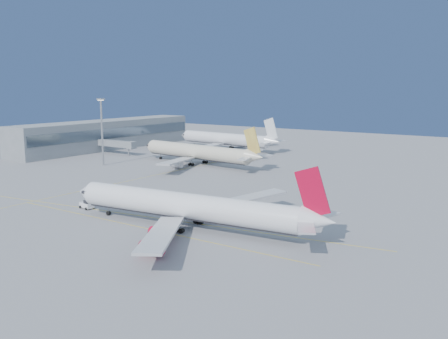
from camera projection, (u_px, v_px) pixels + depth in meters
ground at (166, 212)px, 131.64m from camera, size 500.00×500.00×0.00m
terminal at (107, 135)px, 263.65m from camera, size 18.40×110.00×15.00m
jet_bridge at (118, 144)px, 241.29m from camera, size 23.60×3.60×6.90m
taxiway_lines at (142, 201)px, 145.01m from camera, size 118.86×140.00×0.02m
airliner_virgin at (191, 207)px, 115.90m from camera, size 69.57×62.18×17.16m
airliner_etihad at (199, 152)px, 210.32m from camera, size 67.41×61.93×17.59m
airliner_third at (227, 139)px, 261.12m from camera, size 66.31×60.92×17.78m
pushback_tug at (87, 205)px, 135.46m from camera, size 4.62×3.24×2.43m
light_mast at (102, 126)px, 206.61m from camera, size 2.41×2.41×27.86m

